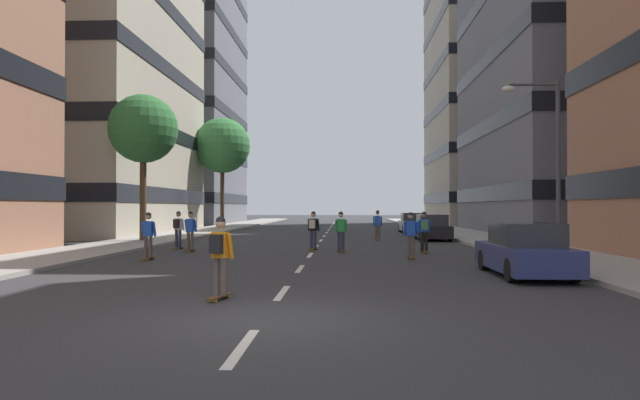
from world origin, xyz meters
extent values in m
plane|color=#333335|center=(0.00, 31.26, 0.00)|extent=(187.53, 187.53, 0.00)
cube|color=#9E9991|center=(-9.76, 35.16, 0.07)|extent=(3.96, 85.95, 0.14)
cube|color=#9E9991|center=(9.76, 35.16, 0.07)|extent=(3.96, 85.95, 0.14)
cube|color=silver|center=(0.00, -2.00, 0.00)|extent=(0.16, 2.20, 0.01)
cube|color=silver|center=(0.00, 3.00, 0.00)|extent=(0.16, 2.20, 0.01)
cube|color=silver|center=(0.00, 8.00, 0.00)|extent=(0.16, 2.20, 0.01)
cube|color=silver|center=(0.00, 13.00, 0.00)|extent=(0.16, 2.20, 0.01)
cube|color=silver|center=(0.00, 18.00, 0.00)|extent=(0.16, 2.20, 0.01)
cube|color=silver|center=(0.00, 23.00, 0.00)|extent=(0.16, 2.20, 0.01)
cube|color=silver|center=(0.00, 28.00, 0.00)|extent=(0.16, 2.20, 0.01)
cube|color=silver|center=(0.00, 33.00, 0.00)|extent=(0.16, 2.20, 0.01)
cube|color=silver|center=(0.00, 38.00, 0.00)|extent=(0.16, 2.20, 0.01)
cube|color=silver|center=(0.00, 43.00, 0.00)|extent=(0.16, 2.20, 0.01)
cube|color=silver|center=(0.00, 48.00, 0.00)|extent=(0.16, 2.20, 0.01)
cube|color=silver|center=(0.00, 53.00, 0.00)|extent=(0.16, 2.20, 0.01)
cube|color=silver|center=(0.00, 58.00, 0.00)|extent=(0.16, 2.20, 0.01)
cube|color=silver|center=(0.00, 63.00, 0.00)|extent=(0.16, 2.20, 0.01)
cube|color=silver|center=(0.00, 68.00, 0.00)|extent=(0.16, 2.20, 0.01)
cube|color=#B2A893|center=(-20.09, 31.65, 16.42)|extent=(16.71, 19.84, 32.83)
cube|color=black|center=(-20.09, 31.65, 2.81)|extent=(16.83, 19.96, 1.10)
cube|color=black|center=(-20.09, 31.65, 7.50)|extent=(16.83, 19.96, 1.10)
cube|color=black|center=(-20.09, 31.65, 12.19)|extent=(16.83, 19.96, 1.10)
cube|color=black|center=(-20.09, 31.65, 16.88)|extent=(16.83, 19.96, 1.10)
cube|color=slate|center=(-20.09, 54.96, 16.99)|extent=(16.71, 18.62, 33.98)
cube|color=black|center=(-20.09, 54.96, 2.91)|extent=(16.83, 18.74, 1.10)
cube|color=black|center=(-20.09, 54.96, 7.77)|extent=(16.83, 18.74, 1.10)
cube|color=black|center=(-20.09, 54.96, 12.62)|extent=(16.83, 18.74, 1.10)
cube|color=black|center=(-20.09, 54.96, 17.47)|extent=(16.83, 18.74, 1.10)
cube|color=black|center=(-20.09, 54.96, 22.33)|extent=(16.83, 18.74, 1.10)
cube|color=slate|center=(20.09, 31.65, 14.65)|extent=(16.71, 20.55, 29.30)
cube|color=black|center=(20.09, 31.65, 2.93)|extent=(16.83, 20.67, 1.10)
cube|color=black|center=(20.09, 31.65, 7.81)|extent=(16.83, 20.67, 1.10)
cube|color=black|center=(20.09, 31.65, 12.69)|extent=(16.83, 20.67, 1.10)
cube|color=#B2A893|center=(20.09, 54.96, 14.82)|extent=(16.71, 17.74, 29.63)
cube|color=black|center=(20.09, 54.96, 2.96)|extent=(16.83, 17.86, 1.10)
cube|color=black|center=(20.09, 54.96, 7.90)|extent=(16.83, 17.86, 1.10)
cube|color=black|center=(20.09, 54.96, 12.84)|extent=(16.83, 17.86, 1.10)
cube|color=black|center=(20.09, 54.96, 17.78)|extent=(16.83, 17.86, 1.10)
cube|color=black|center=(20.09, 54.96, 22.72)|extent=(16.83, 17.86, 1.10)
cube|color=#B2B7BF|center=(6.57, 33.37, 0.53)|extent=(1.80, 4.40, 0.70)
cube|color=#2D3338|center=(6.57, 33.22, 1.20)|extent=(1.60, 2.10, 0.64)
cylinder|color=black|center=(5.77, 34.82, 0.32)|extent=(0.22, 0.64, 0.64)
cylinder|color=black|center=(7.37, 34.82, 0.32)|extent=(0.22, 0.64, 0.64)
cylinder|color=black|center=(5.77, 31.92, 0.32)|extent=(0.22, 0.64, 0.64)
cylinder|color=black|center=(7.37, 31.92, 0.32)|extent=(0.22, 0.64, 0.64)
cube|color=black|center=(6.57, 23.77, 0.53)|extent=(1.80, 4.40, 0.70)
cube|color=#2D3338|center=(6.57, 23.62, 1.20)|extent=(1.60, 2.10, 0.64)
cylinder|color=black|center=(5.77, 25.22, 0.32)|extent=(0.22, 0.64, 0.64)
cylinder|color=black|center=(7.37, 25.22, 0.32)|extent=(0.22, 0.64, 0.64)
cylinder|color=black|center=(5.77, 22.32, 0.32)|extent=(0.22, 0.64, 0.64)
cylinder|color=black|center=(7.37, 22.32, 0.32)|extent=(0.22, 0.64, 0.64)
cube|color=navy|center=(6.57, 6.45, 0.53)|extent=(1.80, 4.40, 0.70)
cube|color=#2D3338|center=(6.57, 6.30, 1.20)|extent=(1.60, 2.10, 0.64)
cylinder|color=black|center=(5.77, 7.90, 0.32)|extent=(0.22, 0.64, 0.64)
cylinder|color=black|center=(7.37, 7.90, 0.32)|extent=(0.22, 0.64, 0.64)
cylinder|color=black|center=(5.77, 5.00, 0.32)|extent=(0.22, 0.64, 0.64)
cylinder|color=black|center=(7.37, 5.00, 0.32)|extent=(0.22, 0.64, 0.64)
cylinder|color=#4C3823|center=(-9.76, 40.50, 2.97)|extent=(0.36, 0.36, 5.67)
sphere|color=#387A3D|center=(-9.76, 40.50, 7.57)|extent=(5.03, 5.03, 5.03)
cylinder|color=#4C3823|center=(-9.76, 20.63, 2.56)|extent=(0.36, 0.36, 4.84)
sphere|color=#2D6B33|center=(-9.76, 20.63, 6.31)|extent=(3.79, 3.79, 3.79)
cylinder|color=#3F3F44|center=(9.36, 11.32, 3.39)|extent=(0.16, 0.16, 6.50)
cylinder|color=#3F3F44|center=(8.46, 11.32, 6.54)|extent=(1.80, 0.10, 0.10)
ellipsoid|color=silver|center=(7.56, 11.32, 6.39)|extent=(0.50, 0.30, 0.24)
cube|color=brown|center=(3.34, 23.28, 0.08)|extent=(0.26, 0.91, 0.02)
cylinder|color=#D8BF4C|center=(3.36, 23.60, 0.04)|extent=(0.18, 0.08, 0.07)
cylinder|color=#D8BF4C|center=(3.32, 22.96, 0.04)|extent=(0.18, 0.08, 0.07)
cylinder|color=#594C47|center=(3.25, 23.29, 0.49)|extent=(0.15, 0.15, 0.80)
cylinder|color=#594C47|center=(3.43, 23.28, 0.49)|extent=(0.15, 0.15, 0.80)
cube|color=blue|center=(3.34, 23.28, 1.17)|extent=(0.33, 0.22, 0.55)
cylinder|color=blue|center=(3.13, 23.35, 1.14)|extent=(0.11, 0.24, 0.55)
cylinder|color=blue|center=(3.56, 23.32, 1.14)|extent=(0.11, 0.24, 0.55)
sphere|color=#997051|center=(3.34, 23.30, 1.62)|extent=(0.22, 0.22, 0.22)
sphere|color=black|center=(3.34, 23.30, 1.67)|extent=(0.21, 0.21, 0.21)
cube|color=brown|center=(-0.03, 15.76, 0.08)|extent=(0.38, 0.92, 0.02)
cylinder|color=#D8BF4C|center=(0.04, 16.07, 0.04)|extent=(0.19, 0.10, 0.07)
cylinder|color=#D8BF4C|center=(-0.09, 15.45, 0.04)|extent=(0.19, 0.10, 0.07)
cylinder|color=#2D334C|center=(-0.11, 15.78, 0.49)|extent=(0.17, 0.17, 0.80)
cylinder|color=#2D334C|center=(0.06, 15.74, 0.49)|extent=(0.17, 0.17, 0.80)
cube|color=black|center=(-0.03, 15.76, 1.17)|extent=(0.35, 0.26, 0.55)
cylinder|color=black|center=(-0.23, 15.85, 1.14)|extent=(0.13, 0.24, 0.55)
cylinder|color=black|center=(0.20, 15.76, 1.14)|extent=(0.13, 0.24, 0.55)
sphere|color=tan|center=(-0.02, 15.78, 1.62)|extent=(0.22, 0.22, 0.22)
sphere|color=black|center=(-0.02, 15.78, 1.67)|extent=(0.21, 0.21, 0.21)
cube|color=beige|center=(-0.06, 15.58, 1.20)|extent=(0.29, 0.21, 0.40)
cube|color=brown|center=(-5.88, 10.64, 0.08)|extent=(0.27, 0.91, 0.02)
cylinder|color=#D8BF4C|center=(-5.85, 10.96, 0.04)|extent=(0.19, 0.08, 0.07)
cylinder|color=#D8BF4C|center=(-5.90, 10.32, 0.04)|extent=(0.19, 0.08, 0.07)
cylinder|color=#594C47|center=(-5.97, 10.65, 0.49)|extent=(0.15, 0.15, 0.80)
cylinder|color=#594C47|center=(-5.79, 10.63, 0.49)|extent=(0.15, 0.15, 0.80)
cube|color=blue|center=(-5.88, 10.64, 1.17)|extent=(0.34, 0.23, 0.55)
cylinder|color=blue|center=(-6.09, 10.71, 1.14)|extent=(0.11, 0.24, 0.55)
cylinder|color=blue|center=(-5.65, 10.67, 1.14)|extent=(0.11, 0.24, 0.55)
sphere|color=tan|center=(-5.88, 10.66, 1.62)|extent=(0.22, 0.22, 0.22)
sphere|color=black|center=(-5.88, 10.66, 1.67)|extent=(0.21, 0.21, 0.21)
cube|color=brown|center=(-5.39, 14.54, 0.08)|extent=(0.34, 0.92, 0.02)
cylinder|color=#D8BF4C|center=(-5.34, 14.85, 0.04)|extent=(0.19, 0.10, 0.07)
cylinder|color=#D8BF4C|center=(-5.44, 14.22, 0.04)|extent=(0.19, 0.10, 0.07)
cylinder|color=#594C47|center=(-5.48, 14.55, 0.49)|extent=(0.16, 0.16, 0.80)
cylinder|color=#594C47|center=(-5.30, 14.52, 0.49)|extent=(0.16, 0.16, 0.80)
cube|color=blue|center=(-5.39, 14.54, 1.17)|extent=(0.35, 0.25, 0.55)
cylinder|color=blue|center=(-5.60, 14.62, 1.14)|extent=(0.12, 0.24, 0.55)
cylinder|color=blue|center=(-5.17, 14.55, 1.14)|extent=(0.12, 0.24, 0.55)
sphere|color=tan|center=(-5.39, 14.56, 1.62)|extent=(0.22, 0.22, 0.22)
sphere|color=black|center=(-5.39, 14.56, 1.67)|extent=(0.21, 0.21, 0.21)
cube|color=brown|center=(1.25, 14.71, 0.08)|extent=(0.38, 0.92, 0.02)
cylinder|color=#D8BF4C|center=(1.18, 15.02, 0.04)|extent=(0.19, 0.11, 0.07)
cylinder|color=#D8BF4C|center=(1.32, 14.40, 0.04)|extent=(0.19, 0.11, 0.07)
cylinder|color=#2D334C|center=(1.16, 14.69, 0.49)|extent=(0.17, 0.17, 0.80)
cylinder|color=#2D334C|center=(1.34, 14.73, 0.49)|extent=(0.17, 0.17, 0.80)
cube|color=green|center=(1.25, 14.71, 1.17)|extent=(0.35, 0.26, 0.55)
cylinder|color=green|center=(1.02, 14.72, 1.14)|extent=(0.13, 0.24, 0.55)
cylinder|color=green|center=(1.46, 14.81, 1.14)|extent=(0.13, 0.24, 0.55)
sphere|color=beige|center=(1.25, 14.73, 1.62)|extent=(0.22, 0.22, 0.22)
sphere|color=black|center=(1.25, 14.73, 1.67)|extent=(0.21, 0.21, 0.21)
cube|color=brown|center=(4.82, 14.35, 0.08)|extent=(0.23, 0.91, 0.02)
cylinder|color=#D8BF4C|center=(4.81, 14.67, 0.04)|extent=(0.18, 0.08, 0.07)
cylinder|color=#D8BF4C|center=(4.84, 14.03, 0.04)|extent=(0.18, 0.08, 0.07)
cylinder|color=black|center=(4.73, 14.34, 0.49)|extent=(0.14, 0.14, 0.80)
cylinder|color=black|center=(4.91, 14.35, 0.49)|extent=(0.14, 0.14, 0.80)
cube|color=blue|center=(4.82, 14.35, 1.17)|extent=(0.33, 0.21, 0.55)
cylinder|color=blue|center=(4.60, 14.39, 1.14)|extent=(0.10, 0.23, 0.55)
cylinder|color=blue|center=(5.04, 14.40, 1.14)|extent=(0.10, 0.23, 0.55)
sphere|color=#997051|center=(4.82, 14.37, 1.62)|extent=(0.22, 0.22, 0.22)
sphere|color=black|center=(4.82, 14.37, 1.67)|extent=(0.21, 0.21, 0.21)
cube|color=#4C8C4C|center=(4.83, 14.17, 1.20)|extent=(0.27, 0.17, 0.40)
cube|color=brown|center=(-6.38, 16.04, 0.08)|extent=(0.39, 0.92, 0.02)
cylinder|color=#D8BF4C|center=(-6.31, 16.35, 0.04)|extent=(0.19, 0.11, 0.07)
cylinder|color=#D8BF4C|center=(-6.45, 15.72, 0.04)|extent=(0.19, 0.11, 0.07)
cylinder|color=#2D334C|center=(-6.47, 16.06, 0.49)|extent=(0.17, 0.17, 0.80)
cylinder|color=#2D334C|center=(-6.29, 16.02, 0.49)|extent=(0.17, 0.17, 0.80)
cube|color=white|center=(-6.38, 16.04, 1.17)|extent=(0.36, 0.26, 0.55)
cylinder|color=white|center=(-6.59, 16.13, 1.14)|extent=(0.14, 0.24, 0.55)
cylinder|color=white|center=(-6.16, 16.04, 1.14)|extent=(0.14, 0.24, 0.55)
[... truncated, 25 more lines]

